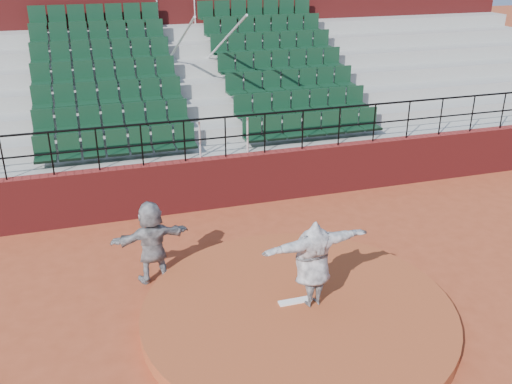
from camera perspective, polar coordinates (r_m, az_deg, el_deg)
ground at (r=10.36m, az=4.19°, el=-12.48°), size 90.00×90.00×0.00m
pitchers_mound at (r=10.29m, az=4.21°, el=-11.92°), size 5.50×5.50×0.25m
pitching_rubber at (r=10.32m, az=3.93°, el=-10.83°), size 0.60×0.15×0.03m
boundary_wall at (r=14.23m, az=-2.98°, el=1.09°), size 24.00×0.30×1.30m
wall_railing at (r=13.76m, az=-3.10°, el=6.40°), size 24.04×0.05×1.03m
seating_deck at (r=17.34m, az=-6.07°, el=7.96°), size 24.00×5.97×4.63m
press_box_facade at (r=20.76m, az=-8.62°, el=16.34°), size 24.00×3.00×7.10m
pitcher at (r=9.90m, az=5.71°, el=-7.11°), size 2.04×0.76×1.62m
fielder at (r=11.17m, az=-10.37°, el=-4.91°), size 1.59×0.67×1.66m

